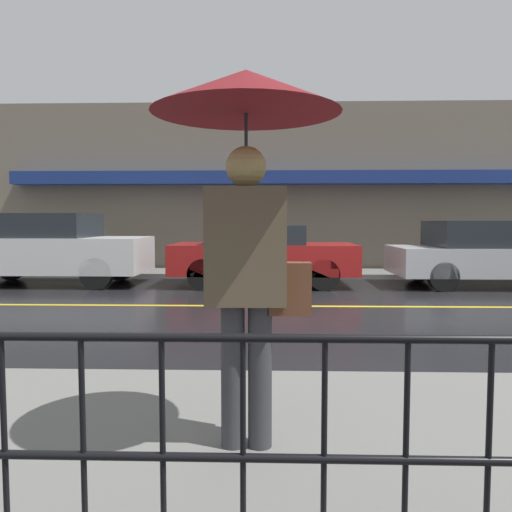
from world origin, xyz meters
TOP-DOWN VIEW (x-y plane):
  - ground_plane at (0.00, 0.00)m, footprint 80.00×80.00m
  - sidewalk_near at (0.00, -5.31)m, footprint 28.00×2.66m
  - sidewalk_far at (0.00, 4.82)m, footprint 28.00×1.67m
  - lane_marking at (0.00, 0.00)m, footprint 25.20×0.12m
  - building_storefront at (0.00, 5.77)m, footprint 28.00×0.85m
  - pedestrian at (-1.45, -5.45)m, footprint 1.07×1.07m
  - car_white at (-6.31, 2.75)m, footprint 4.30×1.85m
  - car_red at (-1.51, 2.75)m, footprint 4.01×1.88m
  - car_silver at (3.42, 2.75)m, footprint 4.14×1.93m

SIDE VIEW (x-z plane):
  - ground_plane at x=0.00m, z-range 0.00..0.00m
  - lane_marking at x=0.00m, z-range 0.00..0.01m
  - sidewalk_near at x=0.00m, z-range 0.00..0.11m
  - sidewalk_far at x=0.00m, z-range 0.00..0.11m
  - car_red at x=-1.51m, z-range 0.03..1.37m
  - car_silver at x=3.42m, z-range 0.01..1.44m
  - car_white at x=-6.31m, z-range 0.02..1.61m
  - pedestrian at x=-1.45m, z-range 0.73..2.89m
  - building_storefront at x=0.00m, z-range 0.02..4.71m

